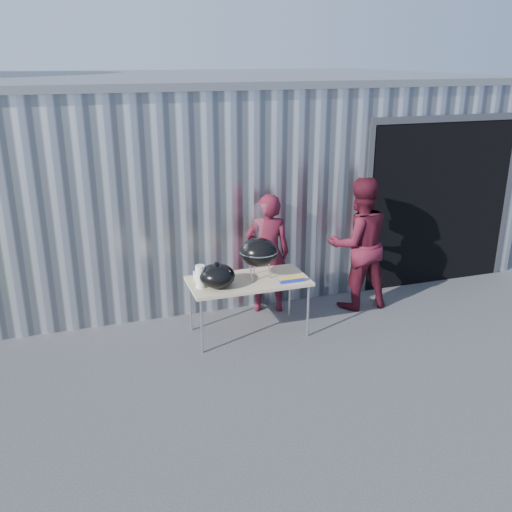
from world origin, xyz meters
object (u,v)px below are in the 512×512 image
object	(u,v)px
kettle_grill	(259,247)
person_bystander	(358,244)
person_cook	(268,254)
folding_table	(248,283)

from	to	relation	value
kettle_grill	person_bystander	size ratio (longest dim) A/B	0.51
kettle_grill	person_bystander	distance (m)	1.63
kettle_grill	person_cook	bearing A→B (deg)	60.62
person_cook	person_bystander	bearing A→B (deg)	-179.03
kettle_grill	person_cook	distance (m)	0.76
person_cook	person_bystander	xyz separation A→B (m)	(1.24, -0.26, 0.09)
folding_table	person_cook	distance (m)	0.79
kettle_grill	person_cook	world-z (taller)	kettle_grill
folding_table	person_bystander	bearing A→B (deg)	11.53
folding_table	person_bystander	world-z (taller)	person_bystander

